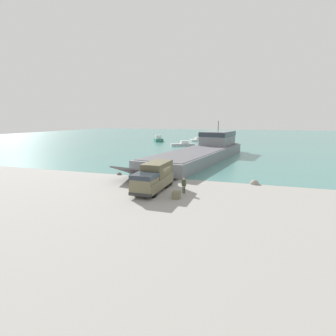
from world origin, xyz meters
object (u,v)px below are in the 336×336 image
(moored_boat_a, at_px, (183,144))
(cargo_crate, at_px, (176,195))
(moored_boat_b, at_px, (158,139))
(landing_craft, at_px, (205,149))
(moored_boat_c, at_px, (199,140))
(soldier_on_ramp, at_px, (184,184))
(military_truck, at_px, (154,177))

(moored_boat_a, distance_m, cargo_crate, 53.40)
(moored_boat_b, relative_size, cargo_crate, 7.56)
(landing_craft, height_order, moored_boat_c, landing_craft)
(landing_craft, distance_m, moored_boat_c, 43.39)
(soldier_on_ramp, height_order, moored_boat_b, moored_boat_b)
(landing_craft, xyz_separation_m, moored_boat_b, (-23.08, 35.65, -1.03))
(moored_boat_a, relative_size, moored_boat_b, 1.13)
(military_truck, xyz_separation_m, moored_boat_a, (-9.61, 49.73, -1.04))
(moored_boat_b, height_order, moored_boat_c, moored_boat_b)
(soldier_on_ramp, bearing_deg, moored_boat_b, -153.65)
(moored_boat_c, bearing_deg, cargo_crate, -31.07)
(military_truck, height_order, moored_boat_c, military_truck)
(landing_craft, bearing_deg, military_truck, -82.70)
(soldier_on_ramp, height_order, moored_boat_c, soldier_on_ramp)
(soldier_on_ramp, bearing_deg, moored_boat_c, -166.13)
(soldier_on_ramp, bearing_deg, military_truck, -84.95)
(military_truck, height_order, moored_boat_b, military_truck)
(moored_boat_c, bearing_deg, soldier_on_ramp, -30.60)
(soldier_on_ramp, distance_m, moored_boat_a, 51.37)
(landing_craft, xyz_separation_m, moored_boat_c, (-9.39, 42.34, -1.30))
(soldier_on_ramp, distance_m, moored_boat_c, 70.33)
(military_truck, height_order, soldier_on_ramp, military_truck)
(soldier_on_ramp, distance_m, cargo_crate, 2.25)
(cargo_crate, bearing_deg, moored_boat_b, 111.32)
(military_truck, distance_m, soldier_on_ramp, 3.50)
(soldier_on_ramp, height_order, cargo_crate, soldier_on_ramp)
(soldier_on_ramp, bearing_deg, moored_boat_a, -161.09)
(moored_boat_a, bearing_deg, moored_boat_c, -30.38)
(landing_craft, xyz_separation_m, military_truck, (-1.00, -27.04, -0.22))
(landing_craft, distance_m, moored_boat_b, 42.48)
(moored_boat_b, distance_m, cargo_crate, 69.56)
(cargo_crate, bearing_deg, landing_craft, 94.33)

